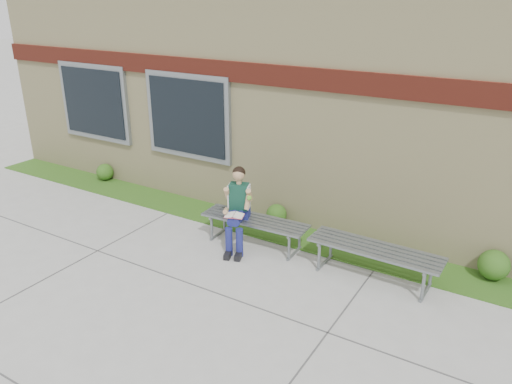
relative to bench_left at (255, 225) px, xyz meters
The scene contains 9 objects.
ground 2.24m from the bench_left, 64.51° to the right, with size 80.00×80.00×0.00m, color #9E9E99.
grass_strip 1.18m from the bench_left, 32.18° to the left, with size 16.00×0.80×0.02m, color #234B14.
school_building 4.46m from the bench_left, 76.56° to the left, with size 16.20×6.22×4.20m.
bench_left is the anchor object (origin of this frame).
bench_right 2.00m from the bench_left, ahead, with size 1.91×0.57×0.49m.
girl 0.44m from the bench_left, 137.01° to the right, with size 0.58×0.82×1.33m.
shrub_west 4.45m from the bench_left, 168.97° to the left, with size 0.36×0.36×0.36m, color #234B14.
shrub_mid 0.87m from the bench_left, 94.49° to the left, with size 0.36×0.36×0.36m, color #234B14.
shrub_east 3.59m from the bench_left, 13.70° to the left, with size 0.44×0.44×0.44m, color #234B14.
Camera 1 is at (2.84, -4.23, 3.86)m, focal length 35.00 mm.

